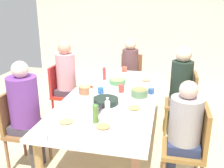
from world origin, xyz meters
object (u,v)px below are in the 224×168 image
(person_1, at_px, (67,76))
(bottle_0, at_px, (104,73))
(chair_2, at_px, (130,76))
(cup_0, at_px, (119,71))
(bowl_2, at_px, (139,92))
(plate_1, at_px, (103,128))
(chair_4, at_px, (20,125))
(person_2, at_px, (130,67))
(cup_5, at_px, (151,91))
(bowl_1, at_px, (86,89))
(bottle_3, at_px, (91,97))
(bottle_2, at_px, (107,107))
(person_3, at_px, (180,83))
(cup_4, at_px, (121,88))
(chair_1, at_px, (62,90))
(plate_3, at_px, (134,109))
(cup_3, at_px, (49,134))
(person_4, at_px, (25,107))
(bottle_1, at_px, (95,113))
(person_0, at_px, (184,127))
(bowl_0, at_px, (117,81))
(chair_0, at_px, (192,145))
(plate_0, at_px, (146,81))
(cup_1, at_px, (124,69))
(cup_2, at_px, (101,90))
(chair_3, at_px, (185,100))
(dining_table, at_px, (112,100))
(serving_pan, at_px, (105,101))
(plate_2, at_px, (66,123))

(person_1, bearing_deg, bottle_0, 92.78)
(chair_2, xyz_separation_m, cup_0, (0.58, -0.10, 0.26))
(person_1, height_order, bowl_2, person_1)
(plate_1, bearing_deg, chair_4, -103.86)
(person_2, xyz_separation_m, cup_5, (1.28, 0.46, 0.05))
(bowl_1, xyz_separation_m, bottle_3, (0.38, 0.19, 0.06))
(bottle_2, relative_size, bottle_3, 0.78)
(chair_4, bearing_deg, person_3, 123.77)
(cup_4, bearing_deg, chair_1, -113.42)
(plate_3, relative_size, bottle_0, 1.14)
(cup_3, bearing_deg, bowl_2, 151.19)
(plate_1, height_order, bottle_3, bottle_3)
(chair_1, height_order, chair_4, same)
(bowl_1, bearing_deg, person_4, -39.44)
(bottle_1, xyz_separation_m, bottle_2, (-0.23, 0.06, -0.02))
(cup_3, bearing_deg, person_0, 114.39)
(person_4, xyz_separation_m, bowl_0, (-1.05, 0.80, 0.02))
(chair_2, bearing_deg, person_0, 21.19)
(plate_1, xyz_separation_m, bowl_1, (-0.85, -0.44, 0.04))
(cup_0, bearing_deg, cup_4, 12.62)
(chair_0, height_order, bottle_2, bottle_2)
(person_2, xyz_separation_m, cup_4, (1.30, 0.09, 0.06))
(chair_1, height_order, person_2, person_2)
(plate_0, distance_m, bowl_1, 0.93)
(bottle_0, bearing_deg, person_0, 42.10)
(cup_1, height_order, cup_2, cup_1)
(chair_3, xyz_separation_m, bottle_0, (-0.03, -1.17, 0.31))
(bowl_2, bearing_deg, person_3, 136.91)
(cup_0, bearing_deg, dining_table, 5.70)
(person_1, bearing_deg, chair_4, -4.44)
(person_3, bearing_deg, cup_2, -61.56)
(dining_table, height_order, person_2, person_2)
(bowl_0, bearing_deg, person_3, 97.59)
(chair_0, distance_m, serving_pan, 1.02)
(chair_0, height_order, plate_0, chair_0)
(chair_1, bearing_deg, plate_2, 25.05)
(chair_0, xyz_separation_m, plate_2, (0.23, -1.18, 0.23))
(bottle_1, bearing_deg, cup_4, 175.12)
(bottle_0, bearing_deg, chair_3, 88.64)
(person_3, relative_size, bottle_1, 5.45)
(chair_3, relative_size, bottle_2, 4.89)
(chair_0, distance_m, person_3, 1.19)
(person_4, distance_m, plate_3, 1.17)
(chair_3, distance_m, plate_3, 1.14)
(cup_2, xyz_separation_m, cup_4, (-0.10, 0.24, 0.01))
(chair_3, bearing_deg, cup_3, -35.98)
(bowl_1, xyz_separation_m, cup_4, (-0.14, 0.42, -0.01))
(person_4, distance_m, bottle_2, 0.90)
(plate_2, bearing_deg, plate_1, 86.84)
(person_2, bearing_deg, person_0, 22.06)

